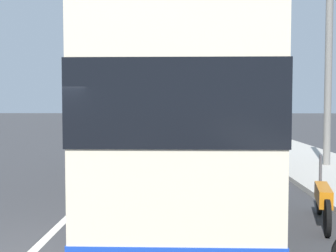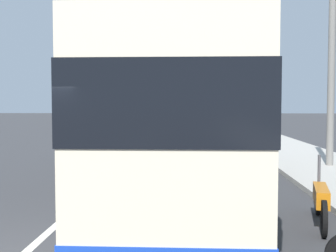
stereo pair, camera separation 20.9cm
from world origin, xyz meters
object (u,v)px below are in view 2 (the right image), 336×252
(car_side_street, at_px, (127,124))
(utility_pole, at_px, (331,82))
(motorcycle_far_end, at_px, (321,200))
(car_behind_bus, at_px, (187,117))
(car_ahead_same_lane, at_px, (156,118))
(coach_bus, at_px, (178,119))
(car_far_distant, at_px, (190,120))

(car_side_street, distance_m, utility_pole, 21.90)
(motorcycle_far_end, bearing_deg, car_side_street, 30.08)
(motorcycle_far_end, xyz_separation_m, car_behind_bus, (46.38, 2.99, 0.23))
(motorcycle_far_end, relative_size, car_ahead_same_lane, 0.51)
(car_behind_bus, bearing_deg, coach_bus, -176.38)
(car_far_distant, distance_m, utility_pole, 28.43)
(coach_bus, relative_size, car_ahead_same_lane, 2.94)
(coach_bus, relative_size, utility_pole, 1.96)
(car_ahead_same_lane, distance_m, utility_pole, 37.42)
(car_far_distant, bearing_deg, motorcycle_far_end, -178.35)
(car_far_distant, xyz_separation_m, utility_pole, (-27.87, -5.04, 2.42))
(motorcycle_far_end, height_order, car_behind_bus, car_behind_bus)
(motorcycle_far_end, distance_m, car_far_distant, 34.94)
(car_side_street, height_order, utility_pole, utility_pole)
(car_ahead_same_lane, bearing_deg, utility_pole, 13.73)
(car_side_street, height_order, car_behind_bus, car_side_street)
(car_far_distant, xyz_separation_m, car_behind_bus, (11.54, 0.45, -0.01))
(car_far_distant, bearing_deg, car_side_street, 146.28)
(utility_pole, bearing_deg, car_behind_bus, 7.92)
(coach_bus, height_order, car_behind_bus, coach_bus)
(coach_bus, relative_size, motorcycle_far_end, 5.73)
(car_far_distant, bearing_deg, car_behind_bus, -0.30)
(utility_pole, bearing_deg, car_side_street, 28.22)
(coach_bus, distance_m, utility_pole, 6.89)
(car_behind_bus, bearing_deg, car_side_street, 170.02)
(car_behind_bus, distance_m, utility_pole, 39.86)
(car_far_distant, bearing_deg, car_ahead_same_lane, 24.96)
(car_ahead_same_lane, bearing_deg, car_far_distant, 26.72)
(motorcycle_far_end, distance_m, car_behind_bus, 46.48)
(car_side_street, bearing_deg, car_far_distant, 148.17)
(motorcycle_far_end, relative_size, car_side_street, 0.53)
(utility_pole, bearing_deg, motorcycle_far_end, 160.30)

